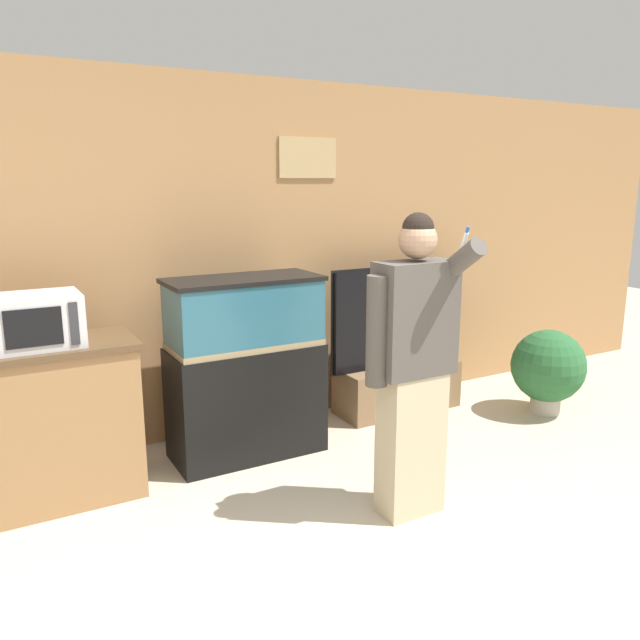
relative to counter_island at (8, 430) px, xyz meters
The scene contains 7 objects.
wall_back_paneled 1.60m from the counter_island, 23.27° to the left, with size 10.00×0.08×2.60m.
counter_island is the anchor object (origin of this frame).
microwave 0.66m from the counter_island, ahead, with size 0.46×0.38×0.30m.
aquarium_on_stand 1.48m from the counter_island, ahead, with size 1.03×0.48×1.25m.
tv_on_stand 2.91m from the counter_island, ahead, with size 1.25×0.40×1.21m.
person_standing 2.32m from the counter_island, 30.45° to the right, with size 0.54×0.41×1.71m.
potted_plant 3.95m from the counter_island, ahead, with size 0.59×0.59×0.70m.
Camera 1 is at (-1.35, -1.73, 1.86)m, focal length 35.00 mm.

